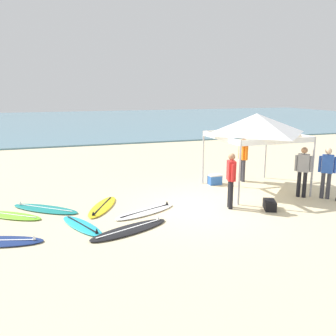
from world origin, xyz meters
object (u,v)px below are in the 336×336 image
object	(u,v)px
cooler_box	(215,179)
person_orange	(243,157)
surfboard_lime	(11,215)
surfboard_black	(130,229)
person_red	(231,177)
person_grey	(303,169)
surfboard_yellow	(102,207)
person_blue	(327,170)
canopy_tent	(256,124)
surfboard_teal	(45,209)
surfboard_cyan	(82,226)
surfboard_white	(145,212)
gear_bag_near_tent	(270,205)

from	to	relation	value
cooler_box	person_orange	bearing A→B (deg)	4.39
surfboard_lime	person_orange	xyz separation A→B (m)	(8.35, 1.49, 0.95)
surfboard_black	person_red	world-z (taller)	person_red
cooler_box	person_grey	bearing A→B (deg)	-49.91
person_orange	surfboard_yellow	bearing A→B (deg)	-165.05
person_blue	canopy_tent	bearing A→B (deg)	134.93
surfboard_lime	cooler_box	xyz separation A→B (m)	(7.11, 1.39, 0.16)
person_red	surfboard_lime	bearing A→B (deg)	168.39
surfboard_teal	person_orange	bearing A→B (deg)	9.00
surfboard_black	surfboard_cyan	bearing A→B (deg)	150.00
surfboard_teal	surfboard_lime	bearing A→B (deg)	-161.26
surfboard_white	canopy_tent	bearing A→B (deg)	15.16
surfboard_lime	person_orange	size ratio (longest dim) A/B	1.12
surfboard_cyan	surfboard_black	size ratio (longest dim) A/B	0.81
surfboard_teal	surfboard_white	distance (m)	3.07
person_red	person_blue	bearing A→B (deg)	-1.98
canopy_tent	surfboard_black	world-z (taller)	canopy_tent
surfboard_cyan	cooler_box	xyz separation A→B (m)	(5.25, 2.84, 0.16)
surfboard_lime	surfboard_white	world-z (taller)	same
surfboard_cyan	surfboard_lime	world-z (taller)	same
gear_bag_near_tent	surfboard_black	bearing A→B (deg)	-175.94
canopy_tent	surfboard_white	xyz separation A→B (m)	(-4.36, -1.18, -2.35)
surfboard_lime	surfboard_cyan	bearing A→B (deg)	-37.89
surfboard_white	person_grey	distance (m)	5.49
person_blue	gear_bag_near_tent	size ratio (longest dim) A/B	2.85
surfboard_yellow	person_red	distance (m)	4.04
person_blue	person_red	bearing A→B (deg)	178.02
surfboard_lime	person_blue	world-z (taller)	person_blue
surfboard_cyan	surfboard_white	xyz separation A→B (m)	(1.89, 0.54, -0.00)
surfboard_lime	person_blue	distance (m)	9.94
person_orange	person_grey	size ratio (longest dim) A/B	1.00
gear_bag_near_tent	surfboard_yellow	bearing A→B (deg)	159.97
surfboard_black	surfboard_lime	world-z (taller)	same
canopy_tent	surfboard_lime	bearing A→B (deg)	-178.03
surfboard_teal	surfboard_white	bearing A→B (deg)	-23.30
person_orange	cooler_box	world-z (taller)	person_orange
surfboard_yellow	gear_bag_near_tent	bearing A→B (deg)	-20.03
surfboard_yellow	person_grey	distance (m)	6.69
surfboard_white	cooler_box	distance (m)	4.08
surfboard_lime	gear_bag_near_tent	world-z (taller)	gear_bag_near_tent
surfboard_yellow	surfboard_white	bearing A→B (deg)	-36.93
canopy_tent	surfboard_lime	distance (m)	8.44
surfboard_cyan	person_blue	world-z (taller)	person_blue
cooler_box	surfboard_lime	bearing A→B (deg)	-168.90
surfboard_cyan	person_blue	bearing A→B (deg)	0.19
surfboard_teal	cooler_box	xyz separation A→B (m)	(6.19, 1.08, 0.16)
person_blue	person_orange	world-z (taller)	same
surfboard_cyan	cooler_box	distance (m)	5.97
canopy_tent	cooler_box	distance (m)	2.65
person_red	surfboard_white	bearing A→B (deg)	171.26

